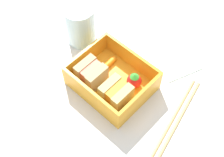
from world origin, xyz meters
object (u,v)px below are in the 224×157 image
Objects in this scene: sandwich_left at (116,94)px; sandwich_center_left at (91,74)px; folded_napkin at (170,54)px; drinking_glass at (80,25)px; strawberry_far_left at (134,81)px; carrot_stick_far_left at (109,64)px; chopstick_pair at (175,121)px.

sandwich_left is 1.00× the size of sandwich_center_left.
folded_napkin is at bearing -91.30° from sandwich_left.
strawberry_far_left is at bearing 173.58° from drinking_glass.
strawberry_far_left is (-0.27, -5.03, -0.71)cm from sandwich_left.
strawberry_far_left is at bearing 89.41° from folded_napkin.
sandwich_center_left is 1.37× the size of strawberry_far_left.
carrot_stick_far_left is at bearing 59.49° from folded_napkin.
carrot_stick_far_left is 0.19× the size of chopstick_pair.
chopstick_pair is at bearing -165.35° from sandwich_center_left.
sandwich_left is 1.37× the size of strawberry_far_left.
sandwich_left is at bearing 88.70° from folded_napkin.
carrot_stick_far_left is 10.83cm from drinking_glass.
drinking_glass is 20.81cm from folded_napkin.
strawberry_far_left is at bearing -1.85° from chopstick_pair.
sandwich_center_left is at bearing 67.63° from folded_napkin.
chopstick_pair reaches higher than folded_napkin.
carrot_stick_far_left is at bearing 169.57° from drinking_glass.
carrot_stick_far_left reaches higher than folded_napkin.
drinking_glass is at bearing -4.66° from chopstick_pair.
carrot_stick_far_left is 0.32× the size of folded_napkin.
sandwich_center_left is at bearing 145.92° from drinking_glass.
sandwich_center_left is 5.40cm from carrot_stick_far_left.
sandwich_center_left is at bearing 14.65° from chopstick_pair.
folded_napkin is (-17.46, -10.37, -4.55)cm from drinking_glass.
sandwich_center_left is 0.23× the size of chopstick_pair.
sandwich_left is at bearing 22.76° from chopstick_pair.
carrot_stick_far_left is at bearing -1.33° from chopstick_pair.
sandwich_left reaches higher than carrot_stick_far_left.
strawberry_far_left reaches higher than chopstick_pair.
sandwich_left is 0.39× the size of folded_napkin.
sandwich_center_left is 12.52cm from drinking_glass.
sandwich_left is at bearing 157.75° from drinking_glass.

